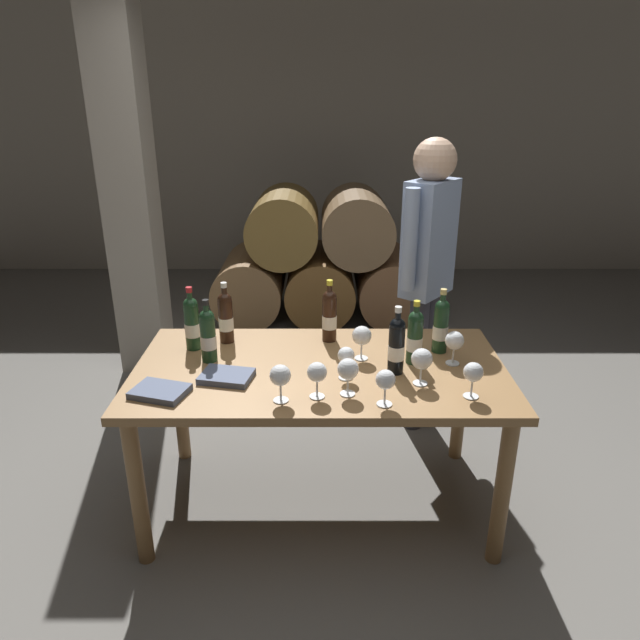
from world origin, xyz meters
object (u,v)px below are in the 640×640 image
(wine_bottle_2, at_px, (396,345))
(sommelier_presenting, at_px, (428,262))
(leather_ledger, at_px, (160,391))
(wine_glass_4, at_px, (317,373))
(wine_bottle_3, at_px, (208,335))
(wine_glass_8, at_px, (362,336))
(wine_glass_3, at_px, (454,341))
(wine_bottle_0, at_px, (329,315))
(wine_glass_2, at_px, (385,381))
(wine_glass_0, at_px, (473,373))
(wine_glass_1, at_px, (346,356))
(wine_glass_7, at_px, (280,376))
(dining_table, at_px, (320,384))
(wine_bottle_5, at_px, (415,336))
(wine_bottle_6, at_px, (226,317))
(wine_glass_6, at_px, (422,360))
(wine_glass_5, at_px, (348,370))
(wine_bottle_4, at_px, (192,323))
(wine_bottle_1, at_px, (441,325))
(tasting_notebook, at_px, (226,376))

(wine_bottle_2, distance_m, sommelier_presenting, 0.86)
(leather_ledger, bearing_deg, wine_glass_4, 14.86)
(wine_bottle_3, bearing_deg, wine_glass_8, 1.51)
(wine_glass_4, bearing_deg, wine_bottle_2, 32.84)
(wine_glass_3, bearing_deg, wine_bottle_2, -162.56)
(wine_bottle_0, bearing_deg, wine_glass_2, -71.80)
(wine_glass_4, xyz_separation_m, wine_glass_8, (0.21, 0.37, 0.00))
(wine_glass_0, relative_size, wine_glass_1, 1.04)
(wine_bottle_2, height_order, wine_bottle_3, wine_bottle_2)
(wine_glass_7, bearing_deg, wine_bottle_3, 133.34)
(wine_glass_8, bearing_deg, dining_table, -157.00)
(wine_glass_8, bearing_deg, wine_bottle_5, -8.75)
(wine_bottle_6, distance_m, wine_glass_0, 1.23)
(wine_glass_6, relative_size, wine_glass_8, 1.00)
(wine_bottle_2, relative_size, wine_glass_1, 2.12)
(wine_bottle_3, distance_m, wine_bottle_5, 0.95)
(wine_bottle_6, distance_m, wine_glass_1, 0.71)
(wine_bottle_3, height_order, wine_glass_5, wine_bottle_3)
(wine_bottle_4, distance_m, wine_bottle_5, 1.07)
(leather_ledger, bearing_deg, wine_glass_1, 27.40)
(wine_glass_7, xyz_separation_m, wine_glass_8, (0.35, 0.40, 0.00))
(wine_glass_2, relative_size, wine_glass_7, 0.96)
(wine_glass_8, bearing_deg, wine_bottle_0, 124.11)
(wine_glass_3, distance_m, wine_glass_7, 0.85)
(wine_bottle_3, bearing_deg, wine_bottle_1, 5.37)
(wine_bottle_5, distance_m, wine_glass_6, 0.21)
(wine_glass_3, xyz_separation_m, leather_ledger, (-1.28, -0.29, -0.10))
(wine_glass_7, bearing_deg, wine_glass_8, 48.30)
(wine_bottle_0, xyz_separation_m, wine_bottle_5, (0.39, -0.25, -0.01))
(wine_bottle_4, height_order, wine_bottle_5, wine_bottle_4)
(wine_glass_1, relative_size, wine_glass_4, 0.95)
(wine_glass_0, height_order, wine_glass_5, wine_glass_5)
(wine_bottle_3, height_order, wine_glass_6, wine_bottle_3)
(wine_glass_5, relative_size, tasting_notebook, 0.74)
(wine_glass_5, height_order, wine_glass_7, wine_glass_5)
(wine_bottle_2, height_order, wine_glass_2, wine_bottle_2)
(wine_glass_0, distance_m, wine_glass_8, 0.56)
(wine_glass_6, bearing_deg, wine_glass_7, -166.10)
(wine_bottle_2, relative_size, wine_glass_3, 1.96)
(wine_bottle_3, distance_m, sommelier_presenting, 1.32)
(wine_glass_7, bearing_deg, wine_bottle_4, 131.73)
(wine_bottle_5, distance_m, wine_glass_7, 0.70)
(leather_ledger, bearing_deg, wine_glass_0, 15.89)
(tasting_notebook, distance_m, sommelier_presenting, 1.37)
(wine_bottle_3, bearing_deg, wine_glass_6, -13.74)
(tasting_notebook, bearing_deg, wine_bottle_5, 23.18)
(wine_bottle_4, bearing_deg, wine_glass_3, -7.89)
(wine_glass_2, xyz_separation_m, leather_ledger, (-0.93, 0.09, -0.10))
(dining_table, distance_m, wine_glass_8, 0.30)
(wine_bottle_0, xyz_separation_m, wine_bottle_2, (0.29, -0.36, -0.00))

